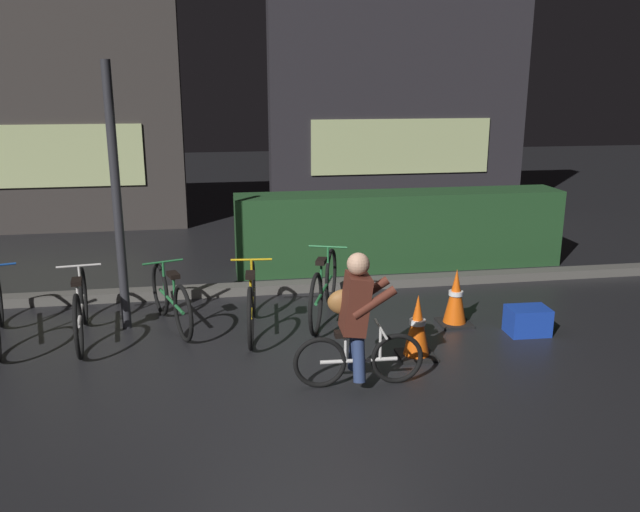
{
  "coord_description": "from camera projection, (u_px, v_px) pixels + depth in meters",
  "views": [
    {
      "loc": [
        -0.87,
        -5.87,
        2.67
      ],
      "look_at": [
        0.2,
        0.6,
        0.9
      ],
      "focal_mm": 36.34,
      "sensor_mm": 36.0,
      "label": 1
    }
  ],
  "objects": [
    {
      "name": "ground_plane",
      "position": [
        310.0,
        360.0,
        6.42
      ],
      "size": [
        40.0,
        40.0,
        0.0
      ],
      "primitive_type": "plane",
      "color": "black"
    },
    {
      "name": "sidewalk_curb",
      "position": [
        285.0,
        287.0,
        8.5
      ],
      "size": [
        12.0,
        0.24,
        0.12
      ],
      "primitive_type": "cube",
      "color": "#56544F",
      "rests_on": "ground"
    },
    {
      "name": "hedge_row",
      "position": [
        400.0,
        230.0,
        9.51
      ],
      "size": [
        4.8,
        0.7,
        1.12
      ],
      "primitive_type": "cube",
      "color": "#214723",
      "rests_on": "ground"
    },
    {
      "name": "storefront_left",
      "position": [
        44.0,
        95.0,
        11.39
      ],
      "size": [
        4.71,
        0.54,
        4.9
      ],
      "color": "#383330",
      "rests_on": "ground"
    },
    {
      "name": "storefront_right",
      "position": [
        400.0,
        89.0,
        13.08
      ],
      "size": [
        5.3,
        0.54,
        5.08
      ],
      "color": "#262328",
      "rests_on": "ground"
    },
    {
      "name": "street_post",
      "position": [
        117.0,
        201.0,
        6.89
      ],
      "size": [
        0.1,
        0.1,
        2.89
      ],
      "primitive_type": "cylinder",
      "color": "#2D2D33",
      "rests_on": "ground"
    },
    {
      "name": "parked_bike_left_mid",
      "position": [
        81.0,
        309.0,
        6.85
      ],
      "size": [
        0.46,
        1.64,
        0.76
      ],
      "rotation": [
        0.0,
        0.0,
        1.7
      ],
      "color": "black",
      "rests_on": "ground"
    },
    {
      "name": "parked_bike_center_left",
      "position": [
        171.0,
        300.0,
        7.21
      ],
      "size": [
        0.57,
        1.47,
        0.71
      ],
      "rotation": [
        0.0,
        0.0,
        1.9
      ],
      "color": "black",
      "rests_on": "ground"
    },
    {
      "name": "parked_bike_center_right",
      "position": [
        252.0,
        301.0,
        7.09
      ],
      "size": [
        0.46,
        1.64,
        0.76
      ],
      "rotation": [
        0.0,
        0.0,
        1.48
      ],
      "color": "black",
      "rests_on": "ground"
    },
    {
      "name": "parked_bike_right_mid",
      "position": [
        324.0,
        288.0,
        7.48
      ],
      "size": [
        0.62,
        1.65,
        0.8
      ],
      "rotation": [
        0.0,
        0.0,
        1.23
      ],
      "color": "black",
      "rests_on": "ground"
    },
    {
      "name": "traffic_cone_near",
      "position": [
        417.0,
        327.0,
        6.41
      ],
      "size": [
        0.36,
        0.36,
        0.65
      ],
      "color": "black",
      "rests_on": "ground"
    },
    {
      "name": "traffic_cone_far",
      "position": [
        456.0,
        298.0,
        7.28
      ],
      "size": [
        0.36,
        0.36,
        0.65
      ],
      "color": "black",
      "rests_on": "ground"
    },
    {
      "name": "blue_crate",
      "position": [
        528.0,
        321.0,
        7.06
      ],
      "size": [
        0.45,
        0.34,
        0.3
      ],
      "primitive_type": "cube",
      "rotation": [
        0.0,
        0.0,
        -0.04
      ],
      "color": "#193DB7",
      "rests_on": "ground"
    },
    {
      "name": "cyclist",
      "position": [
        356.0,
        319.0,
        5.75
      ],
      "size": [
        1.19,
        0.53,
        1.25
      ],
      "rotation": [
        0.0,
        0.0,
        -0.04
      ],
      "color": "black",
      "rests_on": "ground"
    }
  ]
}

